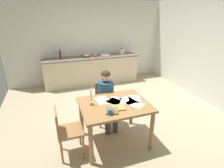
% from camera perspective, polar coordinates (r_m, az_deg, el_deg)
% --- Properties ---
extents(ground_plane, '(5.20, 5.20, 0.04)m').
position_cam_1_polar(ground_plane, '(4.19, 1.06, -10.49)').
color(ground_plane, tan).
extents(wall_back, '(5.20, 0.12, 2.60)m').
position_cam_1_polar(wall_back, '(6.11, -7.59, 13.09)').
color(wall_back, silver).
rests_on(wall_back, ground).
extents(wall_right, '(0.12, 5.20, 2.60)m').
position_cam_1_polar(wall_right, '(5.16, 29.76, 8.75)').
color(wall_right, silver).
rests_on(wall_right, ground).
extents(kitchen_counter, '(3.07, 0.64, 0.90)m').
position_cam_1_polar(kitchen_counter, '(5.96, -6.44, 4.52)').
color(kitchen_counter, beige).
rests_on(kitchen_counter, ground).
extents(dining_table, '(1.17, 0.92, 0.78)m').
position_cam_1_polar(dining_table, '(3.12, 0.81, -8.27)').
color(dining_table, '#9E7042').
rests_on(dining_table, ground).
extents(chair_at_table, '(0.41, 0.41, 0.86)m').
position_cam_1_polar(chair_at_table, '(3.80, -2.26, -5.43)').
color(chair_at_table, '#9E7042').
rests_on(chair_at_table, ground).
extents(person_seated, '(0.33, 0.60, 1.19)m').
position_cam_1_polar(person_seated, '(3.58, -1.66, -3.69)').
color(person_seated, navy).
rests_on(person_seated, ground).
extents(chair_side_empty, '(0.40, 0.40, 0.87)m').
position_cam_1_polar(chair_side_empty, '(3.02, -14.47, -14.15)').
color(chair_side_empty, '#9E7042').
rests_on(chair_side_empty, ground).
extents(coffee_mug, '(0.11, 0.07, 0.09)m').
position_cam_1_polar(coffee_mug, '(2.74, -0.63, -8.96)').
color(coffee_mug, '#33598C').
rests_on(coffee_mug, dining_table).
extents(candlestick, '(0.06, 0.06, 0.30)m').
position_cam_1_polar(candlestick, '(3.01, -6.63, -5.19)').
color(candlestick, gold).
rests_on(candlestick, dining_table).
extents(book_magazine, '(0.21, 0.21, 0.02)m').
position_cam_1_polar(book_magazine, '(2.93, 2.14, -7.57)').
color(book_magazine, tan).
rests_on(book_magazine, dining_table).
extents(book_cookery, '(0.25, 0.26, 0.02)m').
position_cam_1_polar(book_cookery, '(2.84, -0.01, -8.56)').
color(book_cookery, brown).
rests_on(book_cookery, dining_table).
extents(paper_letter, '(0.28, 0.34, 0.00)m').
position_cam_1_polar(paper_letter, '(3.19, 5.16, -5.21)').
color(paper_letter, white).
rests_on(paper_letter, dining_table).
extents(paper_bill, '(0.34, 0.36, 0.00)m').
position_cam_1_polar(paper_bill, '(3.16, 0.91, -5.32)').
color(paper_bill, white).
rests_on(paper_bill, dining_table).
extents(paper_envelope, '(0.22, 0.30, 0.00)m').
position_cam_1_polar(paper_envelope, '(3.18, -3.14, -5.18)').
color(paper_envelope, white).
rests_on(paper_envelope, dining_table).
extents(paper_receipt, '(0.29, 0.35, 0.00)m').
position_cam_1_polar(paper_receipt, '(3.25, 7.22, -4.78)').
color(paper_receipt, white).
rests_on(paper_receipt, dining_table).
extents(paper_notice, '(0.33, 0.36, 0.00)m').
position_cam_1_polar(paper_notice, '(3.09, 7.35, -6.29)').
color(paper_notice, white).
rests_on(paper_notice, dining_table).
extents(paper_flyer, '(0.33, 0.36, 0.00)m').
position_cam_1_polar(paper_flyer, '(3.12, 1.03, -5.71)').
color(paper_flyer, white).
rests_on(paper_flyer, dining_table).
extents(sink_unit, '(0.36, 0.36, 0.24)m').
position_cam_1_polar(sink_unit, '(5.95, -2.34, 9.32)').
color(sink_unit, '#B2B7BC').
rests_on(sink_unit, kitchen_counter).
extents(bottle_oil, '(0.06, 0.06, 0.27)m').
position_cam_1_polar(bottle_oil, '(5.74, -17.30, 8.83)').
color(bottle_oil, '#8C999E').
rests_on(bottle_oil, kitchen_counter).
extents(bottle_vinegar, '(0.07, 0.07, 0.29)m').
position_cam_1_polar(bottle_vinegar, '(5.78, -16.29, 9.10)').
color(bottle_vinegar, '#593319').
rests_on(bottle_vinegar, kitchen_counter).
extents(mixing_bowl, '(0.25, 0.25, 0.11)m').
position_cam_1_polar(mixing_bowl, '(5.81, -8.17, 9.14)').
color(mixing_bowl, tan).
rests_on(mixing_bowl, kitchen_counter).
extents(stovetop_kettle, '(0.18, 0.18, 0.22)m').
position_cam_1_polar(stovetop_kettle, '(6.13, 3.17, 10.41)').
color(stovetop_kettle, '#B7BABF').
rests_on(stovetop_kettle, kitchen_counter).
extents(wine_glass_near_sink, '(0.07, 0.07, 0.15)m').
position_cam_1_polar(wine_glass_near_sink, '(5.97, -6.44, 10.09)').
color(wine_glass_near_sink, silver).
rests_on(wine_glass_near_sink, kitchen_counter).
extents(wine_glass_by_kettle, '(0.07, 0.07, 0.15)m').
position_cam_1_polar(wine_glass_by_kettle, '(5.95, -7.55, 9.99)').
color(wine_glass_by_kettle, silver).
rests_on(wine_glass_by_kettle, kitchen_counter).
extents(wine_glass_back_left, '(0.07, 0.07, 0.15)m').
position_cam_1_polar(wine_glass_back_left, '(5.93, -8.47, 9.90)').
color(wine_glass_back_left, silver).
rests_on(wine_glass_back_left, kitchen_counter).
extents(wine_glass_back_right, '(0.07, 0.07, 0.15)m').
position_cam_1_polar(wine_glass_back_right, '(5.91, -9.27, 9.82)').
color(wine_glass_back_right, silver).
rests_on(wine_glass_back_right, kitchen_counter).
extents(teacup_on_counter, '(0.11, 0.07, 0.09)m').
position_cam_1_polar(teacup_on_counter, '(5.71, -5.33, 8.93)').
color(teacup_on_counter, '#D84C3F').
rests_on(teacup_on_counter, kitchen_counter).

